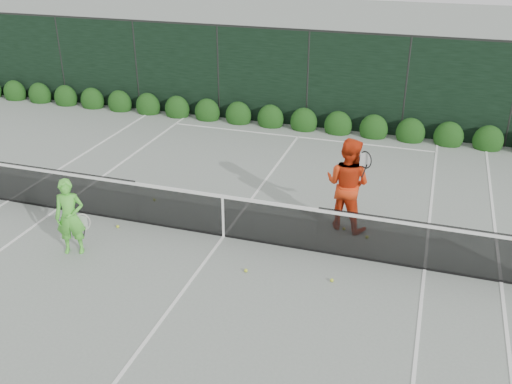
% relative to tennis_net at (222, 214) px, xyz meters
% --- Properties ---
extents(ground, '(80.00, 80.00, 0.00)m').
position_rel_tennis_net_xyz_m(ground, '(0.02, 0.00, -0.53)').
color(ground, gray).
rests_on(ground, ground).
extents(tennis_net, '(12.90, 0.10, 1.07)m').
position_rel_tennis_net_xyz_m(tennis_net, '(0.00, 0.00, 0.00)').
color(tennis_net, '#113422').
rests_on(tennis_net, ground).
extents(player_woman, '(0.68, 0.56, 1.58)m').
position_rel_tennis_net_xyz_m(player_woman, '(-2.61, -1.48, 0.26)').
color(player_woman, '#55CB3B').
rests_on(player_woman, ground).
extents(player_man, '(1.17, 1.03, 2.05)m').
position_rel_tennis_net_xyz_m(player_man, '(2.38, 1.21, 0.49)').
color(player_man, red).
rests_on(player_man, ground).
extents(court_lines, '(11.03, 23.83, 0.01)m').
position_rel_tennis_net_xyz_m(court_lines, '(0.02, 0.00, -0.53)').
color(court_lines, white).
rests_on(court_lines, ground).
extents(windscreen_fence, '(32.00, 21.07, 3.06)m').
position_rel_tennis_net_xyz_m(windscreen_fence, '(0.02, -2.71, 0.98)').
color(windscreen_fence, black).
rests_on(windscreen_fence, ground).
extents(hedge_row, '(31.66, 0.65, 0.94)m').
position_rel_tennis_net_xyz_m(hedge_row, '(0.02, 7.15, -0.30)').
color(hedge_row, '#113C10').
rests_on(hedge_row, ground).
extents(tennis_balls, '(5.29, 2.26, 0.07)m').
position_rel_tennis_net_xyz_m(tennis_balls, '(0.72, 0.09, -0.50)').
color(tennis_balls, '#CCDF31').
rests_on(tennis_balls, ground).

